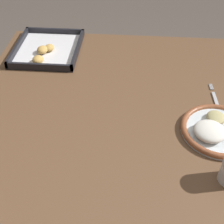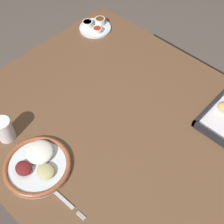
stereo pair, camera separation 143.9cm
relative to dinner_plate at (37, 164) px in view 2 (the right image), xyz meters
name	(u,v)px [view 2 (the right image)]	position (x,y,z in m)	size (l,w,h in m)	color
ground_plane	(114,193)	(0.06, 0.35, -0.77)	(8.00, 8.00, 0.00)	#564C44
dining_table	(115,132)	(0.06, 0.35, -0.11)	(1.18, 1.06, 0.75)	brown
dinner_plate	(37,164)	(0.00, 0.00, 0.00)	(0.25, 0.25, 0.05)	silver
fork	(62,198)	(0.16, -0.02, -0.01)	(0.19, 0.02, 0.00)	#B2B2B7
saucer_plate	(95,26)	(-0.42, 0.71, 0.00)	(0.17, 0.17, 0.04)	silver
drinking_cup	(4,130)	(-0.19, 0.00, 0.04)	(0.07, 0.07, 0.10)	white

